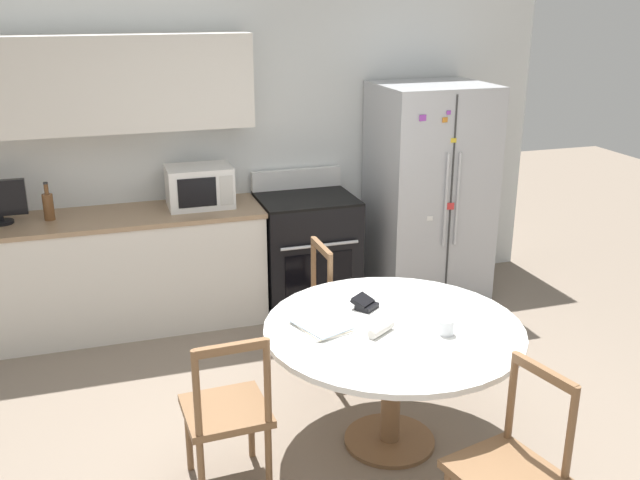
% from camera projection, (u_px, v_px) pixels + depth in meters
% --- Properties ---
extents(ground_plane, '(14.00, 14.00, 0.00)m').
position_uv_depth(ground_plane, '(350.00, 479.00, 3.79)').
color(ground_plane, gray).
extents(back_wall, '(5.20, 0.44, 2.60)m').
position_uv_depth(back_wall, '(203.00, 129.00, 5.56)').
color(back_wall, silver).
rests_on(back_wall, ground_plane).
extents(kitchen_counter, '(2.27, 0.64, 0.90)m').
position_uv_depth(kitchen_counter, '(114.00, 272.00, 5.40)').
color(kitchen_counter, silver).
rests_on(kitchen_counter, ground_plane).
extents(refrigerator, '(0.89, 0.80, 1.78)m').
position_uv_depth(refrigerator, '(428.00, 193.00, 5.90)').
color(refrigerator, '#B2B5BA').
rests_on(refrigerator, ground_plane).
extents(oven_range, '(0.76, 0.68, 1.08)m').
position_uv_depth(oven_range, '(307.00, 250.00, 5.80)').
color(oven_range, black).
rests_on(oven_range, ground_plane).
extents(microwave, '(0.49, 0.35, 0.31)m').
position_uv_depth(microwave, '(200.00, 186.00, 5.43)').
color(microwave, white).
rests_on(microwave, kitchen_counter).
extents(counter_bottle, '(0.08, 0.08, 0.28)m').
position_uv_depth(counter_bottle, '(48.00, 206.00, 5.12)').
color(counter_bottle, brown).
rests_on(counter_bottle, kitchen_counter).
extents(dining_table, '(1.42, 1.42, 0.74)m').
position_uv_depth(dining_table, '(393.00, 345.00, 3.91)').
color(dining_table, white).
rests_on(dining_table, ground_plane).
extents(dining_chair_far, '(0.42, 0.42, 0.90)m').
position_uv_depth(dining_chair_far, '(344.00, 307.00, 4.83)').
color(dining_chair_far, brown).
rests_on(dining_chair_far, ground_plane).
extents(dining_chair_left, '(0.44, 0.44, 0.90)m').
position_uv_depth(dining_chair_left, '(227.00, 413.00, 3.61)').
color(dining_chair_left, brown).
rests_on(dining_chair_left, ground_plane).
extents(dining_chair_near, '(0.50, 0.50, 0.90)m').
position_uv_depth(dining_chair_near, '(509.00, 470.00, 3.18)').
color(dining_chair_near, brown).
rests_on(dining_chair_near, ground_plane).
extents(candle_glass, '(0.09, 0.09, 0.08)m').
position_uv_depth(candle_glass, '(446.00, 328.00, 3.76)').
color(candle_glass, silver).
rests_on(candle_glass, dining_table).
extents(folded_napkin, '(0.18, 0.14, 0.05)m').
position_uv_depth(folded_napkin, '(381.00, 329.00, 3.77)').
color(folded_napkin, silver).
rests_on(folded_napkin, dining_table).
extents(wallet, '(0.17, 0.17, 0.07)m').
position_uv_depth(wallet, '(365.00, 304.00, 4.08)').
color(wallet, black).
rests_on(wallet, dining_table).
extents(mail_stack, '(0.31, 0.36, 0.02)m').
position_uv_depth(mail_stack, '(321.00, 325.00, 3.85)').
color(mail_stack, white).
rests_on(mail_stack, dining_table).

